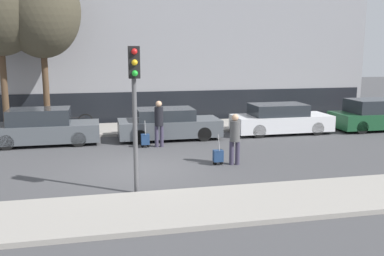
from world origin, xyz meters
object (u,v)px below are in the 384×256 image
at_px(trolley_right, 218,156).
at_px(parked_bicycle, 74,121).
at_px(bare_tree_near_crossing, 41,11).
at_px(parked_car_0, 43,128).
at_px(parked_car_1, 168,124).
at_px(parked_car_2, 280,119).
at_px(parked_car_3, 374,116).
at_px(traffic_light, 135,91).
at_px(pedestrian_left, 159,121).
at_px(trolley_left, 145,139).
at_px(pedestrian_right, 235,136).

bearing_deg(trolley_right, parked_bicycle, 125.10).
bearing_deg(bare_tree_near_crossing, parked_car_0, -87.95).
distance_m(parked_car_1, parked_car_2, 5.20).
relative_size(parked_car_2, parked_car_3, 1.10).
height_order(parked_car_1, trolley_right, parked_car_1).
xyz_separation_m(traffic_light, bare_tree_near_crossing, (-3.20, 9.52, 2.71)).
distance_m(parked_car_0, trolley_right, 7.58).
xyz_separation_m(parked_car_0, trolley_right, (6.03, -4.59, -0.37)).
bearing_deg(pedestrian_left, traffic_light, -102.21).
relative_size(parked_car_0, parked_car_2, 0.97).
xyz_separation_m(parked_car_0, traffic_light, (3.11, -6.96, 2.08)).
distance_m(parked_car_2, trolley_left, 6.56).
relative_size(parked_car_0, bare_tree_near_crossing, 0.58).
xyz_separation_m(pedestrian_right, bare_tree_near_crossing, (-6.66, 7.23, 4.50)).
bearing_deg(trolley_left, parked_car_0, 159.41).
bearing_deg(parked_car_2, parked_car_0, -179.64).
bearing_deg(pedestrian_left, parked_car_2, 17.11).
xyz_separation_m(parked_car_0, bare_tree_near_crossing, (-0.09, 2.57, 4.79)).
relative_size(pedestrian_left, parked_bicycle, 1.03).
xyz_separation_m(parked_car_1, trolley_left, (-1.16, -1.44, -0.30)).
xyz_separation_m(parked_car_1, trolley_right, (0.92, -4.54, -0.32)).
bearing_deg(parked_bicycle, trolley_left, -53.93).
bearing_deg(traffic_light, parked_car_0, 114.08).
distance_m(parked_car_2, parked_bicycle, 9.55).
bearing_deg(trolley_right, pedestrian_left, 116.39).
xyz_separation_m(parked_car_2, parked_bicycle, (-9.24, 2.40, -0.15)).
height_order(trolley_right, parked_bicycle, parked_bicycle).
relative_size(parked_car_0, pedestrian_right, 2.52).
relative_size(parked_car_0, trolley_left, 4.02).
bearing_deg(pedestrian_right, pedestrian_left, 131.42).
relative_size(parked_car_1, pedestrian_left, 2.36).
distance_m(trolley_left, pedestrian_right, 4.17).
bearing_deg(parked_car_1, parked_car_3, -0.09).
distance_m(parked_car_3, bare_tree_near_crossing, 16.12).
height_order(pedestrian_left, trolley_right, pedestrian_left).
xyz_separation_m(parked_car_1, traffic_light, (-2.00, -6.91, 2.13)).
relative_size(parked_car_1, trolley_right, 4.15).
height_order(pedestrian_right, bare_tree_near_crossing, bare_tree_near_crossing).
height_order(trolley_left, bare_tree_near_crossing, bare_tree_near_crossing).
bearing_deg(parked_car_1, trolley_left, -128.93).
relative_size(parked_car_1, bare_tree_near_crossing, 0.58).
height_order(trolley_left, traffic_light, traffic_light).
relative_size(pedestrian_right, parked_bicycle, 0.97).
bearing_deg(pedestrian_left, trolley_right, -61.57).
height_order(pedestrian_left, traffic_light, traffic_light).
distance_m(parked_bicycle, bare_tree_near_crossing, 5.11).
bearing_deg(parked_car_1, traffic_light, -106.11).
relative_size(pedestrian_left, trolley_left, 1.71).
distance_m(parked_car_1, parked_bicycle, 4.76).
height_order(parked_car_0, pedestrian_left, pedestrian_left).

